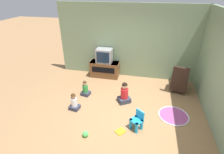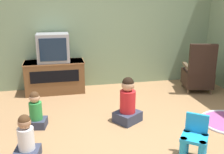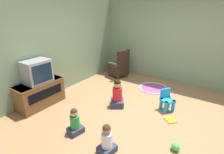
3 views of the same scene
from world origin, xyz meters
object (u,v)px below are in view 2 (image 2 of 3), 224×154
(tv_cabinet, at_px, (55,76))
(television, at_px, (53,48))
(child_watching_left, at_px, (26,140))
(child_watching_center, at_px, (128,103))
(black_armchair, at_px, (198,74))
(yellow_kid_chair, at_px, (194,141))
(child_watching_right, at_px, (36,112))

(tv_cabinet, height_order, television, television)
(child_watching_left, height_order, child_watching_center, child_watching_center)
(television, bearing_deg, black_armchair, -11.02)
(yellow_kid_chair, relative_size, child_watching_center, 0.74)
(tv_cabinet, height_order, black_armchair, black_armchair)
(black_armchair, height_order, yellow_kid_chair, black_armchair)
(tv_cabinet, bearing_deg, child_watching_right, -100.98)
(black_armchair, relative_size, yellow_kid_chair, 1.92)
(tv_cabinet, bearing_deg, black_armchair, -11.35)
(child_watching_right, bearing_deg, tv_cabinet, 90.09)
(child_watching_right, bearing_deg, yellow_kid_chair, -22.08)
(child_watching_center, distance_m, child_watching_right, 1.33)
(tv_cabinet, height_order, child_watching_left, tv_cabinet)
(television, bearing_deg, child_watching_center, -56.34)
(tv_cabinet, distance_m, black_armchair, 2.82)
(tv_cabinet, bearing_deg, television, -90.00)
(child_watching_center, bearing_deg, television, 90.09)
(child_watching_left, bearing_deg, television, 89.98)
(black_armchair, height_order, child_watching_right, black_armchair)
(tv_cabinet, xyz_separation_m, child_watching_left, (-0.34, -2.25, -0.09))
(television, xyz_separation_m, child_watching_left, (-0.34, -2.24, -0.65))
(television, relative_size, child_watching_right, 1.10)
(yellow_kid_chair, relative_size, child_watching_left, 0.93)
(yellow_kid_chair, xyz_separation_m, child_watching_right, (-1.81, 1.18, 0.02))
(child_watching_center, height_order, child_watching_right, child_watching_center)
(tv_cabinet, distance_m, yellow_kid_chair, 3.06)
(yellow_kid_chair, height_order, child_watching_right, child_watching_right)
(child_watching_left, distance_m, child_watching_center, 1.54)
(black_armchair, relative_size, child_watching_right, 1.83)
(child_watching_center, bearing_deg, child_watching_left, 172.60)
(television, relative_size, child_watching_center, 0.85)
(tv_cabinet, distance_m, child_watching_left, 2.28)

